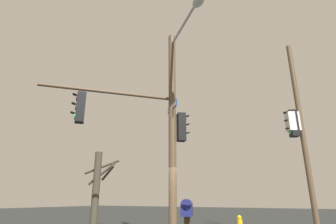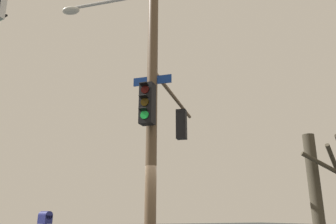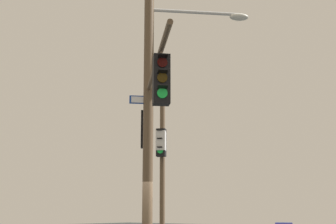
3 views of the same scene
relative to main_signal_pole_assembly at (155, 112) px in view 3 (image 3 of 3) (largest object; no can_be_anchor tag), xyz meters
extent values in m
cylinder|color=brown|center=(-0.24, -0.47, -0.38)|extent=(0.29, 0.29, 8.05)
cylinder|color=silver|center=(-1.26, 0.48, 3.28)|extent=(2.11, 1.99, 0.10)
ellipsoid|color=silver|center=(-2.28, 1.44, 3.20)|extent=(0.68, 0.67, 0.20)
cylinder|color=brown|center=(1.43, 1.31, 0.77)|extent=(3.44, 3.64, 0.12)
cube|color=black|center=(2.09, 2.00, 0.07)|extent=(0.47, 0.46, 1.10)
cylinder|color=#2F0403|center=(2.20, 2.12, 0.41)|extent=(0.18, 0.17, 0.22)
cube|color=black|center=(2.25, 2.18, 0.53)|extent=(0.26, 0.26, 0.06)
cylinder|color=#352504|center=(2.20, 2.12, 0.07)|extent=(0.18, 0.17, 0.22)
cube|color=black|center=(2.25, 2.18, 0.19)|extent=(0.26, 0.26, 0.06)
cylinder|color=#19D147|center=(2.20, 2.12, -0.27)|extent=(0.18, 0.17, 0.22)
cube|color=black|center=(2.25, 2.18, -0.15)|extent=(0.26, 0.26, 0.06)
cylinder|color=brown|center=(2.09, 2.00, 0.70)|extent=(0.04, 0.04, 0.15)
cube|color=black|center=(-0.49, -0.74, -0.35)|extent=(0.46, 0.47, 1.10)
cylinder|color=#2F0403|center=(-0.62, -0.85, -0.01)|extent=(0.17, 0.19, 0.22)
cube|color=black|center=(-0.67, -0.90, 0.11)|extent=(0.26, 0.26, 0.06)
cylinder|color=#352504|center=(-0.62, -0.85, -0.35)|extent=(0.17, 0.19, 0.22)
cube|color=black|center=(-0.67, -0.90, -0.23)|extent=(0.26, 0.26, 0.06)
cylinder|color=#19D147|center=(-0.62, -0.85, -0.69)|extent=(0.17, 0.19, 0.22)
cube|color=black|center=(-0.67, -0.90, -0.57)|extent=(0.26, 0.26, 0.06)
cube|color=navy|center=(-0.24, -0.47, 0.45)|extent=(0.82, 0.78, 0.24)
cube|color=white|center=(-0.23, -0.46, 0.45)|extent=(0.73, 0.69, 0.18)
cylinder|color=brown|center=(-4.53, -3.57, -0.42)|extent=(0.21, 0.21, 7.95)
cube|color=white|center=(-4.25, -3.40, 0.01)|extent=(0.58, 0.55, 0.78)
cube|color=black|center=(-4.26, -3.40, -0.06)|extent=(0.43, 0.46, 1.10)
cylinder|color=#2F0403|center=(-4.11, -3.33, 0.28)|extent=(0.13, 0.21, 0.22)
cube|color=black|center=(-4.05, -3.29, 0.40)|extent=(0.24, 0.26, 0.06)
cylinder|color=#352504|center=(-4.11, -3.33, -0.06)|extent=(0.13, 0.21, 0.22)
cube|color=black|center=(-4.05, -3.29, 0.06)|extent=(0.24, 0.26, 0.06)
cylinder|color=#19D147|center=(-4.11, -3.33, -0.40)|extent=(0.13, 0.21, 0.22)
cube|color=black|center=(-4.05, -3.29, -0.28)|extent=(0.24, 0.26, 0.06)
camera|label=1|loc=(-4.96, 8.23, -2.99)|focal=28.55mm
camera|label=2|loc=(-3.80, -8.29, -3.10)|focal=35.82mm
camera|label=3|loc=(9.22, 8.09, -2.68)|focal=48.40mm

